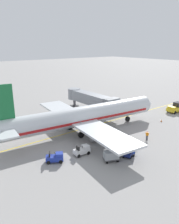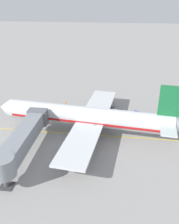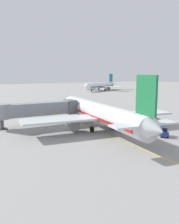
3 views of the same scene
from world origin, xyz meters
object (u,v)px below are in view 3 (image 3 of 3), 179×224
pushback_tractor (63,106)px  baggage_cart_second_in_train (156,122)px  baggage_cart_front (147,119)px  baggage_tug_trailing (148,127)px  parked_airliner (99,113)px  distant_taxiing_airliner (101,85)px  ground_crew_wing_walker (121,115)px  jet_bridge (37,109)px  baggage_tug_lead (146,120)px  baggage_tug_spare (163,132)px  safety_cone_nose_left (85,113)px

pushback_tractor → baggage_cart_second_in_train: pushback_tractor is taller
baggage_cart_front → baggage_tug_trailing: bearing=-131.2°
parked_airliner → baggage_tug_trailing: parked_airliner is taller
pushback_tractor → distant_taxiing_airliner: 81.61m
pushback_tractor → ground_crew_wing_walker: 20.63m
parked_airliner → jet_bridge: 13.25m
distant_taxiing_airliner → baggage_cart_second_in_train: bearing=-115.5°
baggage_tug_lead → ground_crew_wing_walker: size_ratio=1.64×
baggage_tug_trailing → pushback_tractor: bearing=96.6°
pushback_tractor → ground_crew_wing_walker: size_ratio=2.66×
parked_airliner → baggage_tug_spare: size_ratio=13.52×
pushback_tractor → baggage_tug_trailing: 32.09m
baggage_tug_lead → baggage_tug_trailing: bearing=-130.3°
distant_taxiing_airliner → pushback_tractor: bearing=-129.6°
ground_crew_wing_walker → pushback_tractor: bearing=108.2°
baggage_tug_spare → baggage_cart_front: 10.86m
pushback_tractor → ground_crew_wing_walker: pushback_tractor is taller
jet_bridge → safety_cone_nose_left: 17.68m
baggage_tug_lead → parked_airliner: bearing=179.8°
ground_crew_wing_walker → safety_cone_nose_left: 11.32m
baggage_tug_trailing → baggage_cart_front: 6.88m
baggage_tug_spare → distant_taxiing_airliner: 110.58m
baggage_tug_lead → baggage_tug_spare: same height
pushback_tractor → jet_bridge: bearing=-127.9°
jet_bridge → baggage_cart_second_in_train: jet_bridge is taller
baggage_cart_front → parked_airliner: bearing=178.0°
parked_airliner → jet_bridge: size_ratio=2.15×
parked_airliner → pushback_tractor: (3.77, 26.29, -2.09)m
baggage_tug_spare → baggage_cart_second_in_train: bearing=53.8°
baggage_tug_trailing → safety_cone_nose_left: 22.81m
jet_bridge → baggage_tug_trailing: jet_bridge is taller
baggage_cart_front → jet_bridge: bearing=155.8°
pushback_tractor → baggage_tug_lead: pushback_tractor is taller
baggage_tug_lead → baggage_tug_trailing: (-4.70, -5.55, 0.00)m
baggage_tug_trailing → parked_airliner: bearing=143.1°
baggage_cart_second_in_train → safety_cone_nose_left: 21.39m
jet_bridge → distant_taxiing_airliner: (65.30, 79.88, -0.43)m
baggage_tug_spare → ground_crew_wing_walker: bearing=78.7°
parked_airliner → distant_taxiing_airliner: (55.81, 89.12, -0.16)m
pushback_tractor → safety_cone_nose_left: pushback_tractor is taller
baggage_cart_front → baggage_cart_second_in_train: (-0.30, -3.03, 0.00)m
parked_airliner → distant_taxiing_airliner: size_ratio=1.15×
parked_airliner → baggage_cart_second_in_train: 12.35m
baggage_tug_lead → baggage_cart_second_in_train: (-0.48, -3.40, 0.24)m
baggage_tug_trailing → ground_crew_wing_walker: bearing=77.3°
baggage_cart_front → ground_crew_wing_walker: (-1.76, 7.10, 0.00)m
safety_cone_nose_left → distant_taxiing_airliner: bearing=55.3°
baggage_tug_lead → baggage_tug_spare: bearing=-117.9°
jet_bridge → safety_cone_nose_left: (15.48, 7.93, -3.17)m
pushback_tractor → baggage_tug_lead: (8.36, -26.33, -0.39)m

